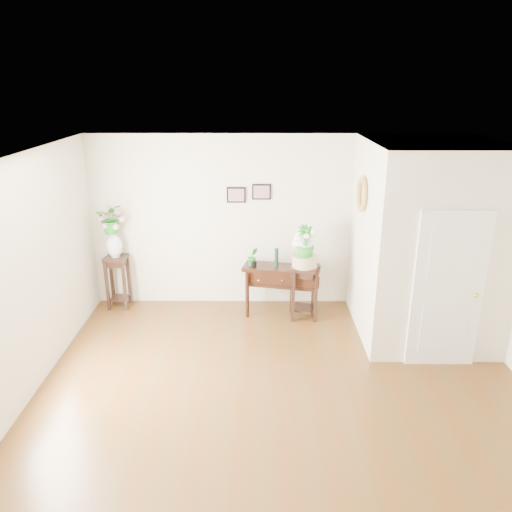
{
  "coord_description": "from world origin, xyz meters",
  "views": [
    {
      "loc": [
        -0.31,
        -5.03,
        3.57
      ],
      "look_at": [
        -0.33,
        1.3,
        1.33
      ],
      "focal_mm": 35.0,
      "sensor_mm": 36.0,
      "label": 1
    }
  ],
  "objects_px": {
    "console_table": "(281,290)",
    "table_lamp": "(303,246)",
    "plant_stand_b": "(303,292)",
    "plant_stand_a": "(118,282)"
  },
  "relations": [
    {
      "from": "table_lamp",
      "to": "plant_stand_a",
      "type": "xyz_separation_m",
      "value": [
        -3.0,
        0.25,
        -0.71
      ]
    },
    {
      "from": "console_table",
      "to": "table_lamp",
      "type": "bearing_deg",
      "value": 11.81
    },
    {
      "from": "console_table",
      "to": "plant_stand_b",
      "type": "distance_m",
      "value": 0.37
    },
    {
      "from": "plant_stand_a",
      "to": "plant_stand_b",
      "type": "height_order",
      "value": "plant_stand_a"
    },
    {
      "from": "table_lamp",
      "to": "plant_stand_b",
      "type": "distance_m",
      "value": 0.73
    },
    {
      "from": "console_table",
      "to": "table_lamp",
      "type": "relative_size",
      "value": 1.9
    },
    {
      "from": "plant_stand_a",
      "to": "table_lamp",
      "type": "bearing_deg",
      "value": -4.72
    },
    {
      "from": "plant_stand_a",
      "to": "console_table",
      "type": "bearing_deg",
      "value": -5.31
    },
    {
      "from": "console_table",
      "to": "plant_stand_b",
      "type": "relative_size",
      "value": 1.4
    },
    {
      "from": "console_table",
      "to": "plant_stand_b",
      "type": "bearing_deg",
      "value": -8.9
    }
  ]
}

